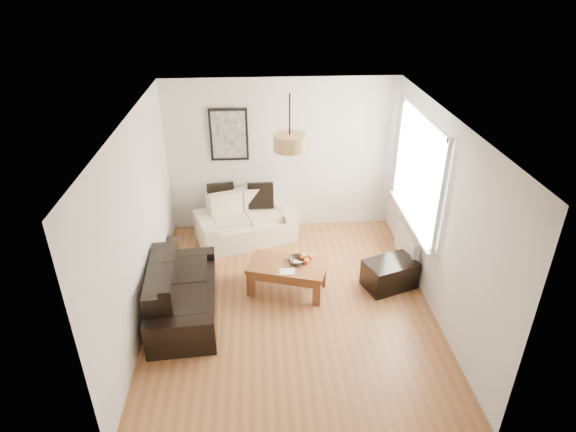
{
  "coord_description": "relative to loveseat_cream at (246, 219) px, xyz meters",
  "views": [
    {
      "loc": [
        -0.38,
        -5.28,
        4.22
      ],
      "look_at": [
        0.0,
        0.6,
        1.05
      ],
      "focal_mm": 30.01,
      "sensor_mm": 36.0,
      "label": 1
    }
  ],
  "objects": [
    {
      "name": "cushion_left",
      "position": [
        -0.4,
        0.19,
        0.33
      ],
      "size": [
        0.46,
        0.21,
        0.44
      ],
      "primitive_type": "cube",
      "rotation": [
        0.0,
        0.0,
        0.16
      ],
      "color": "black",
      "rests_on": "loveseat_cream"
    },
    {
      "name": "wall_right",
      "position": [
        2.53,
        -1.78,
        0.91
      ],
      "size": [
        0.04,
        4.5,
        2.6
      ],
      "primitive_type": null,
      "color": "silver",
      "rests_on": "floor"
    },
    {
      "name": "orange_b",
      "position": [
        0.94,
        -1.36,
        0.09
      ],
      "size": [
        0.09,
        0.09,
        0.08
      ],
      "primitive_type": "sphere",
      "rotation": [
        0.0,
        0.0,
        -0.05
      ],
      "color": "orange",
      "rests_on": "fruit_bowl"
    },
    {
      "name": "window_bay",
      "position": [
        2.49,
        -0.98,
        1.21
      ],
      "size": [
        0.14,
        1.9,
        1.6
      ],
      "primitive_type": null,
      "color": "white",
      "rests_on": "wall_right"
    },
    {
      "name": "fruit_bowl",
      "position": [
        0.76,
        -1.42,
        0.08
      ],
      "size": [
        0.28,
        0.28,
        0.06
      ],
      "primitive_type": "imported",
      "rotation": [
        0.0,
        0.0,
        0.1
      ],
      "color": "black",
      "rests_on": "coffee_table"
    },
    {
      "name": "orange_c",
      "position": [
        0.83,
        -1.34,
        0.09
      ],
      "size": [
        0.1,
        0.1,
        0.09
      ],
      "primitive_type": "sphere",
      "rotation": [
        0.0,
        0.0,
        -0.13
      ],
      "color": "orange",
      "rests_on": "fruit_bowl"
    },
    {
      "name": "orange_a",
      "position": [
        0.87,
        -1.46,
        0.09
      ],
      "size": [
        0.1,
        0.1,
        0.08
      ],
      "primitive_type": "sphere",
      "rotation": [
        0.0,
        0.0,
        0.16
      ],
      "color": "orange",
      "rests_on": "fruit_bowl"
    },
    {
      "name": "coffee_table",
      "position": [
        0.61,
        -1.47,
        -0.17
      ],
      "size": [
        1.2,
        0.87,
        0.44
      ],
      "primitive_type": null,
      "rotation": [
        0.0,
        0.0,
        -0.3
      ],
      "color": "brown",
      "rests_on": "floor"
    },
    {
      "name": "wall_back",
      "position": [
        0.63,
        0.47,
        0.91
      ],
      "size": [
        3.8,
        0.04,
        2.6
      ],
      "primitive_type": null,
      "color": "silver",
      "rests_on": "floor"
    },
    {
      "name": "poster",
      "position": [
        -0.22,
        0.44,
        1.31
      ],
      "size": [
        0.62,
        0.04,
        0.87
      ],
      "primitive_type": null,
      "color": "black",
      "rests_on": "wall_back"
    },
    {
      "name": "wall_left",
      "position": [
        -1.27,
        -1.78,
        0.91
      ],
      "size": [
        0.04,
        4.5,
        2.6
      ],
      "primitive_type": null,
      "color": "silver",
      "rests_on": "floor"
    },
    {
      "name": "floor",
      "position": [
        0.63,
        -1.78,
        -0.39
      ],
      "size": [
        4.5,
        4.5,
        0.0
      ],
      "primitive_type": "plane",
      "color": "brown",
      "rests_on": "ground"
    },
    {
      "name": "radiator",
      "position": [
        2.45,
        -0.98,
        -0.01
      ],
      "size": [
        0.1,
        0.9,
        0.52
      ],
      "primitive_type": "cube",
      "color": "white",
      "rests_on": "wall_right"
    },
    {
      "name": "ceiling",
      "position": [
        0.63,
        -1.78,
        2.21
      ],
      "size": [
        3.8,
        4.5,
        0.0
      ],
      "primitive_type": null,
      "color": "white",
      "rests_on": "floor"
    },
    {
      "name": "papers",
      "position": [
        0.59,
        -1.65,
        0.05
      ],
      "size": [
        0.22,
        0.16,
        0.01
      ],
      "primitive_type": "cube",
      "rotation": [
        0.0,
        0.0,
        -0.05
      ],
      "color": "white",
      "rests_on": "coffee_table"
    },
    {
      "name": "ottoman",
      "position": [
        2.08,
        -1.47,
        -0.19
      ],
      "size": [
        0.83,
        0.68,
        0.41
      ],
      "primitive_type": "cube",
      "rotation": [
        0.0,
        0.0,
        0.35
      ],
      "color": "black",
      "rests_on": "floor"
    },
    {
      "name": "wall_front",
      "position": [
        0.63,
        -4.03,
        0.91
      ],
      "size": [
        3.8,
        0.04,
        2.6
      ],
      "primitive_type": null,
      "color": "silver",
      "rests_on": "floor"
    },
    {
      "name": "pendant_shade",
      "position": [
        0.63,
        -1.48,
        1.84
      ],
      "size": [
        0.4,
        0.4,
        0.2
      ],
      "primitive_type": "cylinder",
      "color": "tan",
      "rests_on": "ceiling"
    },
    {
      "name": "loveseat_cream",
      "position": [
        0.0,
        0.0,
        0.0
      ],
      "size": [
        1.76,
        1.31,
        0.78
      ],
      "primitive_type": null,
      "rotation": [
        0.0,
        0.0,
        0.32
      ],
      "color": "#BFB799",
      "rests_on": "floor"
    },
    {
      "name": "cushion_right",
      "position": [
        0.26,
        0.19,
        0.33
      ],
      "size": [
        0.43,
        0.14,
        0.43
      ],
      "primitive_type": "cube",
      "rotation": [
        0.0,
        0.0,
        0.03
      ],
      "color": "black",
      "rests_on": "loveseat_cream"
    },
    {
      "name": "sofa_leather",
      "position": [
        -0.8,
        -1.88,
        -0.02
      ],
      "size": [
        0.95,
        1.77,
        0.74
      ],
      "primitive_type": null,
      "rotation": [
        0.0,
        0.0,
        1.64
      ],
      "color": "black",
      "rests_on": "floor"
    }
  ]
}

